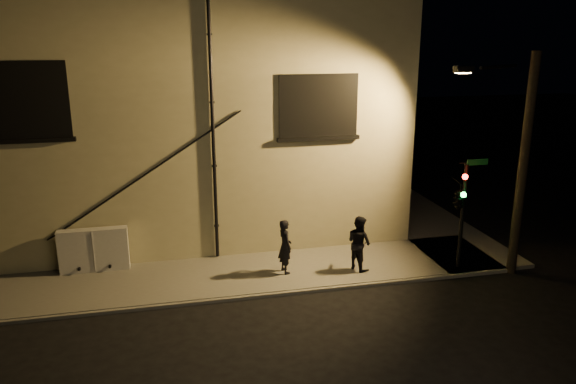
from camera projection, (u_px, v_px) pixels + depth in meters
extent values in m
plane|color=black|center=(291.00, 294.00, 16.19)|extent=(90.00, 90.00, 0.00)
cube|color=#5B5A52|center=(183.00, 280.00, 16.94)|extent=(20.00, 3.00, 0.12)
cube|color=#5B5A52|center=(391.00, 199.00, 25.07)|extent=(3.00, 16.00, 0.12)
cube|color=tan|center=(169.00, 109.00, 22.80)|extent=(16.00, 12.00, 8.50)
cube|color=black|center=(29.00, 100.00, 15.98)|extent=(2.20, 0.10, 2.20)
cube|color=black|center=(29.00, 100.00, 15.99)|extent=(1.98, 0.05, 1.98)
cube|color=black|center=(319.00, 106.00, 17.95)|extent=(2.60, 0.10, 2.00)
cube|color=#A5B28C|center=(318.00, 105.00, 17.96)|extent=(2.38, 0.05, 1.78)
cylinder|color=black|center=(213.00, 131.00, 17.35)|extent=(0.11, 0.11, 8.30)
cylinder|color=black|center=(143.00, 176.00, 17.26)|extent=(5.96, 0.04, 3.75)
cylinder|color=black|center=(147.00, 174.00, 17.27)|extent=(5.96, 0.04, 3.75)
cube|color=#BBBAB1|center=(94.00, 250.00, 17.29)|extent=(2.07, 0.35, 1.36)
imported|color=black|center=(285.00, 246.00, 17.12)|extent=(0.50, 0.68, 1.70)
imported|color=black|center=(359.00, 243.00, 17.38)|extent=(0.94, 1.03, 1.72)
cylinder|color=black|center=(462.00, 217.00, 17.33)|extent=(0.12, 0.12, 3.32)
imported|color=black|center=(460.00, 196.00, 16.97)|extent=(0.81, 2.04, 0.80)
sphere|color=#FF140C|center=(465.00, 177.00, 16.63)|extent=(0.17, 0.17, 0.17)
sphere|color=#14FF3F|center=(464.00, 195.00, 16.78)|extent=(0.17, 0.17, 0.17)
cube|color=#0C4C1E|center=(477.00, 162.00, 16.93)|extent=(0.70, 0.03, 0.18)
cylinder|color=black|center=(523.00, 167.00, 16.70)|extent=(0.28, 0.28, 6.77)
cylinder|color=black|center=(499.00, 67.00, 16.23)|extent=(1.72, 0.94, 0.10)
cube|color=black|center=(463.00, 69.00, 16.60)|extent=(0.55, 0.28, 0.18)
cube|color=#FFC672|center=(463.00, 73.00, 16.63)|extent=(0.42, 0.20, 0.04)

